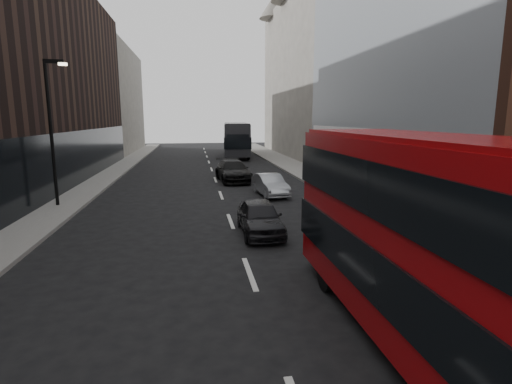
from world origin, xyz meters
name	(u,v)px	position (x,y,z in m)	size (l,w,h in m)	color
sidewalk_right	(319,178)	(7.50, 25.00, 0.07)	(3.00, 80.00, 0.15)	slate
sidewalk_left	(97,184)	(-8.00, 25.00, 0.07)	(2.00, 80.00, 0.15)	slate
building_modern_block	(407,26)	(11.47, 21.00, 9.90)	(5.03, 22.00, 20.00)	#A7AEB2
building_victorian	(303,72)	(11.38, 44.00, 9.66)	(6.50, 24.00, 21.00)	slate
building_left_mid	(57,83)	(-11.50, 30.00, 7.00)	(5.00, 24.00, 14.00)	black
building_left_far	(114,102)	(-11.50, 52.00, 6.50)	(5.00, 20.00, 13.00)	slate
street_lamp	(52,123)	(-8.22, 18.00, 4.18)	(1.06, 0.22, 7.00)	black
red_bus	(445,242)	(2.83, 3.35, 2.28)	(2.41, 10.21, 4.12)	#92080C
grey_bus	(236,139)	(3.42, 43.66, 2.06)	(3.74, 12.11, 3.85)	black
car_a	(260,217)	(0.96, 12.00, 0.65)	(1.54, 3.83, 1.30)	black
car_b	(270,185)	(2.82, 19.62, 0.62)	(1.31, 3.75, 1.23)	#979AA0
car_c	(233,171)	(1.22, 25.24, 0.74)	(2.06, 5.07, 1.47)	black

